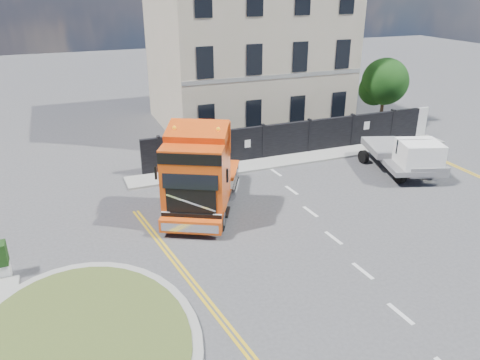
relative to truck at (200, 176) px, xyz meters
name	(u,v)px	position (x,y,z in m)	size (l,w,h in m)	color
ground	(263,247)	(1.38, -3.69, -1.80)	(120.00, 120.00, 0.00)	#424244
traffic_island	(81,344)	(-5.62, -6.69, -1.72)	(6.80, 6.80, 0.17)	gray
hoarding_fence	(302,138)	(7.93, 5.31, -0.80)	(18.80, 0.25, 2.00)	black
georgian_building	(246,41)	(7.38, 12.81, 3.97)	(12.30, 10.30, 12.80)	beige
tree	(382,84)	(15.75, 8.41, 1.24)	(3.20, 3.20, 4.80)	#382619
pavement_far	(300,159)	(7.38, 4.41, -1.74)	(20.00, 1.60, 0.12)	gray
truck	(200,176)	(0.00, 0.00, 0.00)	(5.31, 7.11, 4.03)	black
flatbed_pickup	(410,156)	(11.45, 0.09, -0.67)	(3.45, 5.48, 2.10)	slate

